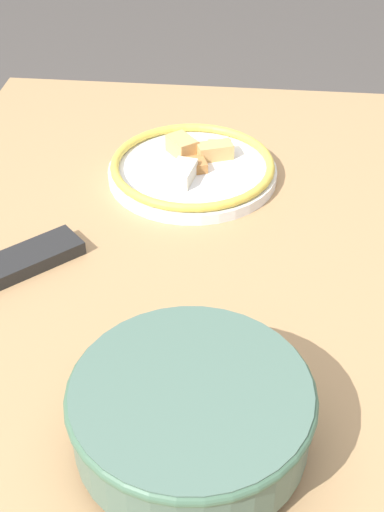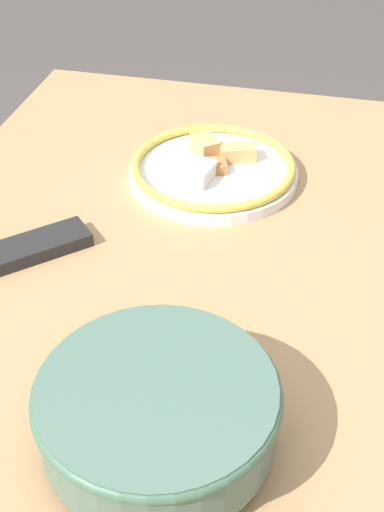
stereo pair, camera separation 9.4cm
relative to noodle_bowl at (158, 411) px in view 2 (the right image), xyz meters
name	(u,v)px [view 2 (the right image)]	position (x,y,z in m)	size (l,w,h in m)	color
dining_table	(186,325)	(0.27, 0.04, -0.13)	(1.25, 0.88, 0.70)	tan
noodle_bowl	(158,411)	(0.00, 0.00, 0.00)	(0.25, 0.25, 0.09)	#4C6B5B
food_plate	(214,169)	(0.54, 0.05, -0.04)	(0.28, 0.28, 0.05)	white
tv_remote	(30,248)	(0.27, 0.26, -0.04)	(0.16, 0.16, 0.02)	black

